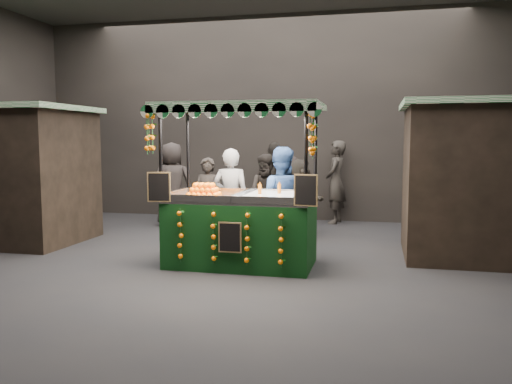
# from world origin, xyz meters

# --- Properties ---
(ground) EXTENTS (12.00, 12.00, 0.00)m
(ground) POSITION_xyz_m (0.00, 0.00, 0.00)
(ground) COLOR black
(ground) RESTS_ON ground
(market_hall) EXTENTS (12.10, 10.10, 5.05)m
(market_hall) POSITION_xyz_m (0.00, 0.00, 3.38)
(market_hall) COLOR black
(market_hall) RESTS_ON ground
(neighbour_stall_left) EXTENTS (3.00, 2.20, 2.60)m
(neighbour_stall_left) POSITION_xyz_m (-4.40, 1.00, 1.31)
(neighbour_stall_left) COLOR black
(neighbour_stall_left) RESTS_ON ground
(neighbour_stall_right) EXTENTS (3.00, 2.20, 2.60)m
(neighbour_stall_right) POSITION_xyz_m (4.40, 1.50, 1.31)
(neighbour_stall_right) COLOR black
(neighbour_stall_right) RESTS_ON ground
(juice_stall) EXTENTS (2.60, 1.53, 2.52)m
(juice_stall) POSITION_xyz_m (0.48, 0.07, 0.78)
(juice_stall) COLOR black
(juice_stall) RESTS_ON ground
(vendor_grey) EXTENTS (0.68, 0.46, 1.82)m
(vendor_grey) POSITION_xyz_m (-0.01, 1.21, 0.91)
(vendor_grey) COLOR slate
(vendor_grey) RESTS_ON ground
(vendor_blue) EXTENTS (0.95, 0.76, 1.85)m
(vendor_blue) POSITION_xyz_m (0.92, 1.04, 0.92)
(vendor_blue) COLOR navy
(vendor_blue) RESTS_ON ground
(shopper_0) EXTENTS (0.62, 0.44, 1.63)m
(shopper_0) POSITION_xyz_m (-0.64, 1.80, 0.81)
(shopper_0) COLOR black
(shopper_0) RESTS_ON ground
(shopper_1) EXTENTS (0.88, 0.72, 1.67)m
(shopper_1) POSITION_xyz_m (0.33, 2.75, 0.84)
(shopper_1) COLOR black
(shopper_1) RESTS_ON ground
(shopper_2) EXTENTS (1.18, 1.03, 1.91)m
(shopper_2) POSITION_xyz_m (0.17, 4.37, 0.95)
(shopper_2) COLOR #2A2622
(shopper_2) RESTS_ON ground
(shopper_3) EXTENTS (1.19, 1.17, 1.64)m
(shopper_3) POSITION_xyz_m (0.65, 3.37, 0.82)
(shopper_3) COLOR black
(shopper_3) RESTS_ON ground
(shopper_4) EXTENTS (1.01, 0.73, 1.91)m
(shopper_4) POSITION_xyz_m (-2.02, 3.41, 0.95)
(shopper_4) COLOR #2E2725
(shopper_4) RESTS_ON ground
(shopper_5) EXTENTS (1.10, 1.53, 1.59)m
(shopper_5) POSITION_xyz_m (1.04, 2.51, 0.80)
(shopper_5) COLOR black
(shopper_5) RESTS_ON ground
(shopper_6) EXTENTS (0.56, 0.77, 1.95)m
(shopper_6) POSITION_xyz_m (1.59, 4.60, 0.97)
(shopper_6) COLOR #2E2A26
(shopper_6) RESTS_ON ground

